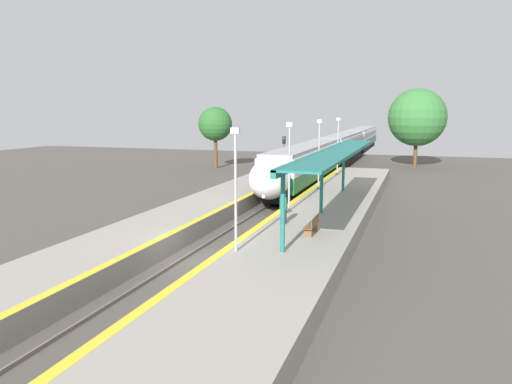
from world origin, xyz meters
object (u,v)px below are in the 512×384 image
(train, at_px, (342,147))
(person_waiting, at_px, (284,208))
(platform_bench, at_px, (313,225))
(lamppost_far, at_px, (319,149))
(railway_signal, at_px, (284,155))
(lamppost_mid, at_px, (289,161))
(lamppost_farthest, at_px, (338,142))
(lamppost_near, at_px, (236,181))

(train, distance_m, person_waiting, 39.82)
(platform_bench, bearing_deg, train, 96.68)
(lamppost_far, bearing_deg, railway_signal, 121.81)
(railway_signal, xyz_separation_m, lamppost_far, (4.88, -7.87, 1.26))
(person_waiting, height_order, lamppost_far, lamppost_far)
(platform_bench, xyz_separation_m, railway_signal, (-7.40, 22.02, 1.28))
(platform_bench, bearing_deg, person_waiting, 138.70)
(person_waiting, xyz_separation_m, railway_signal, (-5.47, 20.32, 0.89))
(person_waiting, relative_size, lamppost_mid, 0.32)
(train, height_order, platform_bench, train)
(train, relative_size, platform_bench, 38.29)
(lamppost_farthest, bearing_deg, platform_bench, -83.79)
(lamppost_mid, bearing_deg, lamppost_far, 90.00)
(person_waiting, xyz_separation_m, lamppost_farthest, (-0.59, 21.49, 2.15))
(platform_bench, height_order, lamppost_near, lamppost_near)
(lamppost_farthest, bearing_deg, person_waiting, -88.43)
(platform_bench, distance_m, railway_signal, 23.27)
(lamppost_near, bearing_deg, lamppost_farthest, 90.00)
(railway_signal, distance_m, lamppost_far, 9.35)
(platform_bench, xyz_separation_m, lamppost_far, (-2.52, 14.15, 2.54))
(lamppost_near, bearing_deg, lamppost_mid, 90.00)
(lamppost_far, height_order, lamppost_farthest, same)
(platform_bench, bearing_deg, lamppost_mid, 116.24)
(train, bearing_deg, platform_bench, -83.32)
(platform_bench, height_order, lamppost_farthest, lamppost_farthest)
(platform_bench, xyz_separation_m, person_waiting, (-1.93, 1.70, 0.39))
(lamppost_near, bearing_deg, platform_bench, 57.20)
(railway_signal, distance_m, lamppost_mid, 17.64)
(railway_signal, bearing_deg, lamppost_farthest, 13.40)
(train, relative_size, lamppost_near, 13.02)
(train, distance_m, lamppost_mid, 36.41)
(lamppost_mid, bearing_deg, railway_signal, 106.11)
(train, xyz_separation_m, platform_bench, (4.85, -41.41, -0.75))
(train, bearing_deg, lamppost_mid, -86.34)
(train, height_order, lamppost_mid, lamppost_mid)
(lamppost_mid, xyz_separation_m, lamppost_far, (0.00, 9.03, 0.00))
(platform_bench, xyz_separation_m, lamppost_farthest, (-2.52, 23.18, 2.54))
(train, bearing_deg, railway_signal, -97.51)
(railway_signal, height_order, lamppost_mid, lamppost_mid)
(train, bearing_deg, lamppost_far, -85.13)
(person_waiting, height_order, lamppost_mid, lamppost_mid)
(lamppost_mid, bearing_deg, person_waiting, -80.20)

